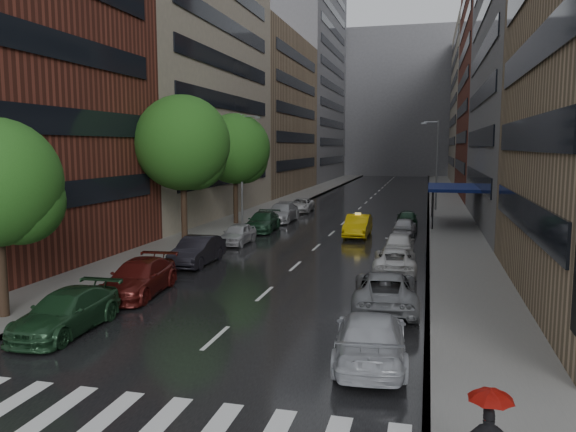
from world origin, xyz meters
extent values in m
plane|color=gray|center=(0.00, 0.00, 0.00)|extent=(220.00, 220.00, 0.00)
cube|color=black|center=(0.00, 50.00, 0.01)|extent=(14.00, 140.00, 0.01)
cube|color=gray|center=(-9.00, 50.00, 0.07)|extent=(4.00, 140.00, 0.15)
cube|color=gray|center=(9.00, 50.00, 0.07)|extent=(4.00, 140.00, 0.15)
cube|color=silver|center=(-3.30, -2.00, 0.01)|extent=(0.55, 2.80, 0.01)
cube|color=silver|center=(-1.90, -2.00, 0.01)|extent=(0.55, 2.80, 0.01)
cube|color=silver|center=(-0.50, -2.00, 0.01)|extent=(0.55, 2.80, 0.01)
cube|color=silver|center=(0.90, -2.00, 0.01)|extent=(0.55, 2.80, 0.01)
cube|color=silver|center=(2.30, -2.00, 0.01)|extent=(0.55, 2.80, 0.01)
cube|color=gray|center=(-15.00, 36.00, 17.00)|extent=(8.00, 28.00, 34.00)
cube|color=#937A5B|center=(-15.00, 64.00, 11.00)|extent=(8.00, 28.00, 22.00)
cube|color=slate|center=(-15.00, 94.00, 19.00)|extent=(8.00, 32.00, 38.00)
cube|color=slate|center=(15.00, 36.00, 12.00)|extent=(8.00, 28.00, 24.00)
cube|color=maroon|center=(15.00, 64.00, 18.00)|extent=(8.00, 28.00, 36.00)
cube|color=gray|center=(15.00, 94.00, 14.00)|extent=(8.00, 32.00, 28.00)
cube|color=slate|center=(0.00, 118.00, 16.00)|extent=(40.00, 14.00, 32.00)
cylinder|color=#382619|center=(-8.60, 3.99, 2.10)|extent=(0.40, 0.40, 4.21)
cylinder|color=#382619|center=(-8.60, 20.45, 2.72)|extent=(0.40, 0.40, 5.43)
sphere|color=#1E5116|center=(-8.60, 20.45, 6.79)|extent=(6.21, 6.21, 6.21)
cylinder|color=#382619|center=(-8.60, 30.70, 2.55)|extent=(0.40, 0.40, 5.09)
sphere|color=#1E5116|center=(-8.60, 30.70, 6.37)|extent=(5.82, 5.82, 5.82)
imported|color=yellow|center=(2.08, 27.13, 0.79)|extent=(1.69, 4.81, 1.58)
imported|color=#1B3D23|center=(-5.40, 3.34, 0.73)|extent=(2.15, 5.06, 1.46)
imported|color=#4E120F|center=(-5.40, 8.55, 0.77)|extent=(2.63, 5.46, 1.53)
imported|color=black|center=(-5.40, 15.07, 0.79)|extent=(1.68, 4.78, 1.57)
imported|color=#A1A2A7|center=(-5.40, 21.91, 0.70)|extent=(1.73, 4.12, 1.39)
imported|color=#193824|center=(-5.40, 27.87, 0.74)|extent=(2.35, 5.22, 1.49)
imported|color=#A2A3A7|center=(-5.40, 33.66, 0.80)|extent=(2.33, 5.54, 1.60)
imported|color=silver|center=(-5.40, 41.19, 0.68)|extent=(2.40, 4.93, 1.35)
imported|color=#ADAFB6|center=(5.40, 3.16, 0.77)|extent=(2.60, 5.49, 1.55)
imported|color=slate|center=(5.40, 9.07, 0.77)|extent=(2.95, 5.68, 1.53)
imported|color=silver|center=(5.40, 15.76, 0.66)|extent=(2.44, 4.85, 1.32)
imported|color=silver|center=(5.40, 20.43, 0.74)|extent=(1.83, 4.39, 1.49)
imported|color=#AEAEB4|center=(5.40, 28.49, 0.66)|extent=(1.76, 3.97, 1.33)
imported|color=#1B3B27|center=(5.40, 33.30, 0.69)|extent=(1.87, 4.14, 1.38)
imported|color=#AD140D|center=(8.22, -3.04, 1.80)|extent=(0.82, 0.82, 0.72)
cylinder|color=gray|center=(-7.80, 30.00, 4.65)|extent=(0.18, 0.18, 9.00)
cube|color=gray|center=(-6.40, 30.00, 8.85)|extent=(0.50, 0.22, 0.16)
cylinder|color=gray|center=(7.80, 45.00, 4.65)|extent=(0.18, 0.18, 9.00)
cube|color=gray|center=(6.40, 45.00, 8.85)|extent=(0.50, 0.22, 0.16)
cube|color=navy|center=(9.00, 35.00, 3.15)|extent=(4.00, 8.00, 0.25)
cylinder|color=black|center=(7.40, 31.20, 1.65)|extent=(0.12, 0.12, 3.00)
cylinder|color=black|center=(7.40, 38.80, 1.65)|extent=(0.12, 0.12, 3.00)
camera|label=1|loc=(6.96, -13.54, 6.60)|focal=35.00mm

